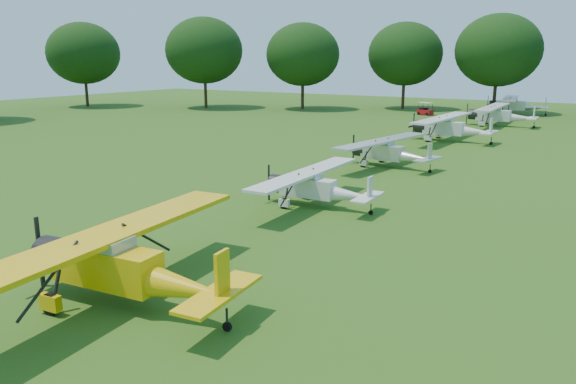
% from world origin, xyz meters
% --- Properties ---
extents(ground, '(160.00, 160.00, 0.00)m').
position_xyz_m(ground, '(0.00, 0.00, 0.00)').
color(ground, '#294C13').
rests_on(ground, ground).
extents(tree_belt, '(137.36, 130.27, 14.52)m').
position_xyz_m(tree_belt, '(3.57, 0.16, 8.03)').
color(tree_belt, black).
rests_on(tree_belt, ground).
extents(aircraft_2, '(7.48, 11.91, 2.34)m').
position_xyz_m(aircraft_2, '(1.55, -11.31, 1.37)').
color(aircraft_2, '#EAB709').
rests_on(aircraft_2, ground).
extents(aircraft_3, '(5.98, 9.51, 1.88)m').
position_xyz_m(aircraft_3, '(0.94, 1.78, 1.10)').
color(aircraft_3, silver).
rests_on(aircraft_3, ground).
extents(aircraft_4, '(6.33, 10.03, 1.97)m').
position_xyz_m(aircraft_4, '(0.13, 13.51, 1.15)').
color(aircraft_4, silver).
rests_on(aircraft_4, ground).
extents(aircraft_5, '(7.39, 11.75, 2.32)m').
position_xyz_m(aircraft_5, '(0.25, 27.62, 1.35)').
color(aircraft_5, silver).
rests_on(aircraft_5, ground).
extents(aircraft_6, '(7.35, 11.68, 2.31)m').
position_xyz_m(aircraft_6, '(1.56, 41.63, 1.35)').
color(aircraft_6, silver).
rests_on(aircraft_6, ground).
extents(aircraft_7, '(7.52, 11.93, 2.34)m').
position_xyz_m(aircraft_7, '(0.73, 55.96, 1.37)').
color(aircraft_7, silver).
rests_on(aircraft_7, ground).
extents(golf_cart, '(2.12, 1.65, 1.61)m').
position_xyz_m(golf_cart, '(-9.08, 49.37, 0.54)').
color(golf_cart, red).
rests_on(golf_cart, ground).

